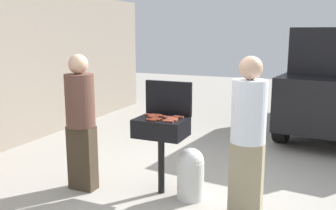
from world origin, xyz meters
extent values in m
plane|color=#9E998E|center=(0.00, 0.00, 0.00)|extent=(24.00, 24.00, 0.00)
cube|color=gray|center=(-3.37, 1.00, 1.35)|extent=(0.24, 8.00, 2.69)
cylinder|color=black|center=(-0.19, -0.06, 0.36)|extent=(0.08, 0.08, 0.72)
cube|color=black|center=(-0.19, -0.06, 0.83)|extent=(0.60, 0.44, 0.22)
cube|color=black|center=(-0.19, 0.16, 1.15)|extent=(0.60, 0.05, 0.42)
cylinder|color=#C6593D|center=(-0.30, -0.04, 0.95)|extent=(0.13, 0.03, 0.03)
cylinder|color=#AD4228|center=(-0.21, -0.14, 0.95)|extent=(0.13, 0.04, 0.03)
cylinder|color=#C6593D|center=(-0.10, -0.03, 0.95)|extent=(0.13, 0.03, 0.03)
cylinder|color=#AD4228|center=(-0.21, 0.00, 0.95)|extent=(0.13, 0.04, 0.03)
cylinder|color=#AD4228|center=(-0.29, -0.07, 0.95)|extent=(0.13, 0.04, 0.03)
cylinder|color=#AD4228|center=(-0.24, -0.22, 0.95)|extent=(0.13, 0.04, 0.03)
cylinder|color=#C6593D|center=(-0.04, -0.08, 0.95)|extent=(0.13, 0.03, 0.03)
cylinder|color=#B74C33|center=(-0.37, 0.02, 0.95)|extent=(0.13, 0.03, 0.03)
cylinder|color=#C6593D|center=(-0.03, -0.13, 0.95)|extent=(0.13, 0.03, 0.03)
cylinder|color=#C6593D|center=(-0.04, -0.20, 0.95)|extent=(0.13, 0.03, 0.03)
cylinder|color=#C6593D|center=(-0.29, 0.04, 0.95)|extent=(0.13, 0.03, 0.03)
cylinder|color=#B74C33|center=(-0.01, 0.05, 0.95)|extent=(0.13, 0.03, 0.03)
cylinder|color=#B74C33|center=(-0.06, -0.01, 0.95)|extent=(0.13, 0.03, 0.03)
cylinder|color=#AD4228|center=(-0.21, -0.18, 0.95)|extent=(0.13, 0.04, 0.03)
cylinder|color=silver|center=(0.19, -0.07, 0.23)|extent=(0.32, 0.32, 0.46)
sphere|color=silver|center=(0.19, -0.07, 0.46)|extent=(0.31, 0.31, 0.31)
cube|color=#3F3323|center=(-1.14, -0.34, 0.41)|extent=(0.34, 0.19, 0.81)
cylinder|color=brown|center=(-1.14, -0.34, 1.13)|extent=(0.35, 0.35, 0.64)
sphere|color=tan|center=(-1.14, -0.34, 1.57)|extent=(0.24, 0.24, 0.24)
cube|color=gray|center=(0.88, -0.24, 0.41)|extent=(0.34, 0.19, 0.82)
cylinder|color=silver|center=(0.88, -0.24, 1.15)|extent=(0.36, 0.36, 0.65)
sphere|color=tan|center=(0.88, -0.24, 1.59)|extent=(0.24, 0.24, 0.24)
cylinder|color=black|center=(0.89, 2.78, 0.32)|extent=(0.29, 0.66, 0.64)
cylinder|color=black|center=(1.25, 5.83, 0.32)|extent=(0.29, 0.66, 0.64)
camera|label=1|loc=(1.61, -4.01, 1.95)|focal=40.18mm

